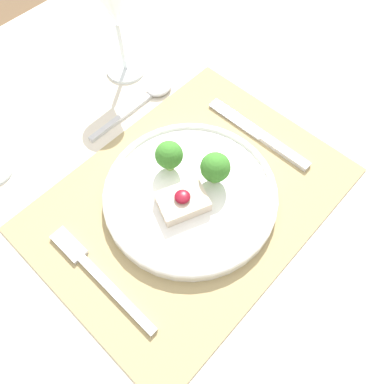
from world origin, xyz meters
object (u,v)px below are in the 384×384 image
at_px(knife, 264,138).
at_px(spoon, 150,94).
at_px(dinner_plate, 192,192).
at_px(wine_glass_near, 114,11).
at_px(fork, 95,271).

distance_m(knife, spoon, 0.22).
distance_m(dinner_plate, spoon, 0.22).
bearing_deg(spoon, wine_glass_near, 81.86).
bearing_deg(fork, dinner_plate, -4.13).
xyz_separation_m(dinner_plate, wine_glass_near, (0.12, 0.28, 0.11)).
bearing_deg(wine_glass_near, fork, -138.12).
bearing_deg(knife, wine_glass_near, 99.47).
bearing_deg(spoon, dinner_plate, -115.67).
distance_m(fork, wine_glass_near, 0.41).
bearing_deg(knife, fork, 175.35).
relative_size(dinner_plate, fork, 1.30).
distance_m(dinner_plate, wine_glass_near, 0.32).
bearing_deg(fork, knife, -3.62).
xyz_separation_m(dinner_plate, knife, (0.16, -0.01, -0.01)).
xyz_separation_m(fork, spoon, (0.28, 0.18, -0.00)).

